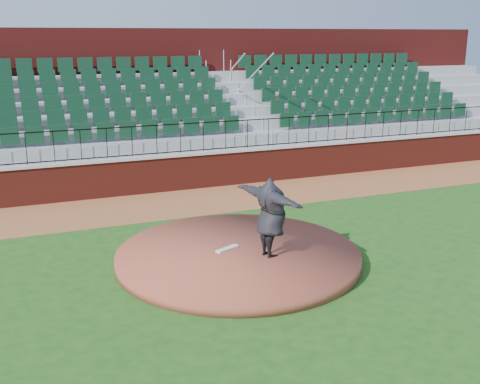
# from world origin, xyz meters

# --- Properties ---
(ground) EXTENTS (90.00, 90.00, 0.00)m
(ground) POSITION_xyz_m (0.00, 0.00, 0.00)
(ground) COLOR #1F4B15
(ground) RESTS_ON ground
(warning_track) EXTENTS (34.00, 3.20, 0.01)m
(warning_track) POSITION_xyz_m (0.00, 5.40, 0.01)
(warning_track) COLOR brown
(warning_track) RESTS_ON ground
(field_wall) EXTENTS (34.00, 0.35, 1.20)m
(field_wall) POSITION_xyz_m (0.00, 7.00, 0.60)
(field_wall) COLOR maroon
(field_wall) RESTS_ON ground
(wall_cap) EXTENTS (34.00, 0.45, 0.10)m
(wall_cap) POSITION_xyz_m (0.00, 7.00, 1.25)
(wall_cap) COLOR #B7B7B7
(wall_cap) RESTS_ON field_wall
(wall_railing) EXTENTS (34.00, 0.05, 1.00)m
(wall_railing) POSITION_xyz_m (0.00, 7.00, 1.80)
(wall_railing) COLOR black
(wall_railing) RESTS_ON wall_cap
(seating_stands) EXTENTS (34.00, 5.10, 4.60)m
(seating_stands) POSITION_xyz_m (0.00, 9.72, 2.30)
(seating_stands) COLOR gray
(seating_stands) RESTS_ON ground
(concourse_wall) EXTENTS (34.00, 0.50, 5.50)m
(concourse_wall) POSITION_xyz_m (0.00, 12.52, 2.75)
(concourse_wall) COLOR maroon
(concourse_wall) RESTS_ON ground
(pitchers_mound) EXTENTS (5.81, 5.81, 0.25)m
(pitchers_mound) POSITION_xyz_m (-0.60, 0.13, 0.12)
(pitchers_mound) COLOR brown
(pitchers_mound) RESTS_ON ground
(pitching_rubber) EXTENTS (0.65, 0.40, 0.04)m
(pitching_rubber) POSITION_xyz_m (-0.80, 0.32, 0.27)
(pitching_rubber) COLOR silver
(pitching_rubber) RESTS_ON pitchers_mound
(pitcher) EXTENTS (1.14, 2.39, 1.88)m
(pitcher) POSITION_xyz_m (-0.01, -0.42, 1.19)
(pitcher) COLOR black
(pitcher) RESTS_ON pitchers_mound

